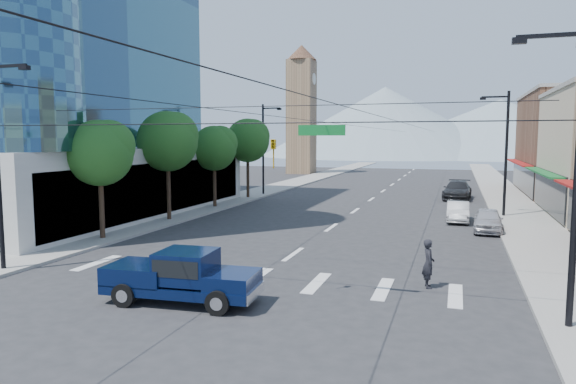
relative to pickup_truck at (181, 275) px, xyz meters
The scene contains 18 objects.
ground 2.85m from the pickup_truck, 57.10° to the left, with size 160.00×160.00×0.00m, color #28282B.
sidewalk_left 43.56m from the pickup_truck, 104.01° to the left, with size 4.00×120.00×0.15m, color gray.
sidewalk_right 44.35m from the pickup_truck, 72.33° to the left, with size 4.00×120.00×0.15m, color gray.
clock_tower 66.70m from the pickup_truck, 103.18° to the left, with size 4.80×4.80×20.40m.
mountain_left 153.18m from the pickup_truck, 95.08° to the left, with size 80.00×80.00×22.00m, color gray.
mountain_right 163.86m from the pickup_truck, 82.47° to the left, with size 90.00×90.00×18.00m, color gray.
tree_near 13.36m from the pickup_truck, 139.01° to the left, with size 3.65×3.64×6.71m.
tree_midnear 18.70m from the pickup_truck, 122.05° to the left, with size 4.09×4.09×7.52m.
tree_midfar 24.66m from the pickup_truck, 113.27° to the left, with size 3.65×3.64×6.71m.
tree_far 31.23m from the pickup_truck, 108.13° to the left, with size 4.09×4.09×7.52m.
signal_rig 4.23m from the pickup_truck, 37.23° to the left, with size 21.80×0.20×9.00m.
lamp_pole_nw 33.78m from the pickup_truck, 105.93° to the left, with size 2.00×0.25×9.00m.
lamp_pole_ne 27.41m from the pickup_truck, 63.44° to the left, with size 2.00×0.25×9.00m.
pickup_truck is the anchor object (origin of this frame).
pedestrian 9.24m from the pickup_truck, 29.42° to the left, with size 0.68×0.45×1.87m, color black.
parked_car_near 20.88m from the pickup_truck, 58.67° to the left, with size 1.69×4.19×1.43m, color silver.
parked_car_mid 23.18m from the pickup_truck, 66.83° to the left, with size 1.43×4.10×1.35m, color silver.
parked_car_far 36.06m from the pickup_truck, 75.45° to the left, with size 2.39×5.87×1.70m, color #272729.
Camera 1 is at (7.50, -17.57, 5.69)m, focal length 32.00 mm.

